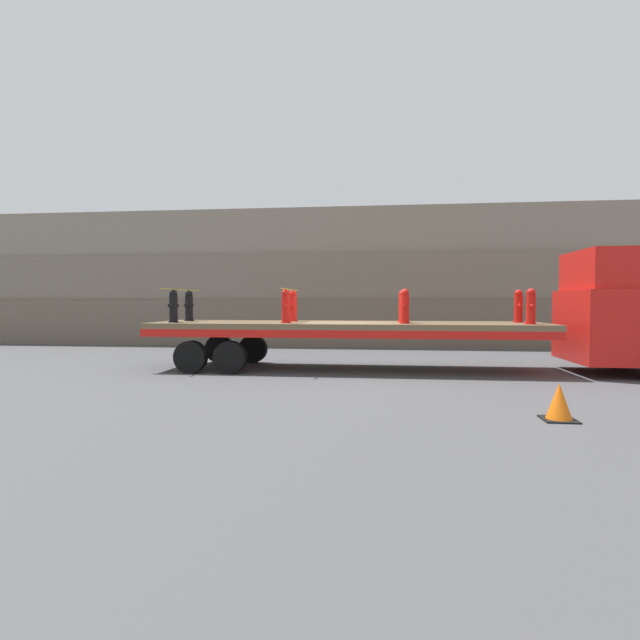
{
  "coord_description": "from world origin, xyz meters",
  "views": [
    {
      "loc": [
        0.9,
        -13.5,
        1.83
      ],
      "look_at": [
        -0.71,
        0.0,
        1.34
      ],
      "focal_mm": 28.0,
      "sensor_mm": 36.0,
      "label": 1
    }
  ],
  "objects_px": {
    "fire_hydrant_red_far_1": "(293,306)",
    "fire_hydrant_red_near_3": "(531,307)",
    "truck_cab": "(626,313)",
    "fire_hydrant_black_near_0": "(173,306)",
    "fire_hydrant_red_near_2": "(405,307)",
    "fire_hydrant_red_far_2": "(403,306)",
    "fire_hydrant_red_near_1": "(286,306)",
    "fire_hydrant_red_far_3": "(518,306)",
    "fire_hydrant_black_far_0": "(189,306)",
    "traffic_cone": "(559,402)",
    "flatbed_trailer": "(325,330)"
  },
  "relations": [
    {
      "from": "fire_hydrant_red_near_1",
      "to": "truck_cab",
      "type": "bearing_deg",
      "value": 3.67
    },
    {
      "from": "fire_hydrant_red_far_2",
      "to": "fire_hydrant_red_far_3",
      "type": "relative_size",
      "value": 1.0
    },
    {
      "from": "fire_hydrant_black_near_0",
      "to": "fire_hydrant_red_near_3",
      "type": "relative_size",
      "value": 1.0
    },
    {
      "from": "fire_hydrant_black_near_0",
      "to": "fire_hydrant_red_far_1",
      "type": "height_order",
      "value": "same"
    },
    {
      "from": "fire_hydrant_red_far_1",
      "to": "traffic_cone",
      "type": "distance_m",
      "value": 8.09
    },
    {
      "from": "fire_hydrant_red_far_2",
      "to": "traffic_cone",
      "type": "bearing_deg",
      "value": -70.54
    },
    {
      "from": "fire_hydrant_red_far_1",
      "to": "fire_hydrant_red_near_2",
      "type": "xyz_separation_m",
      "value": [
        3.1,
        -1.12,
        0.0
      ]
    },
    {
      "from": "fire_hydrant_red_near_2",
      "to": "fire_hydrant_red_far_2",
      "type": "height_order",
      "value": "same"
    },
    {
      "from": "truck_cab",
      "to": "fire_hydrant_black_far_0",
      "type": "relative_size",
      "value": 3.52
    },
    {
      "from": "fire_hydrant_red_far_1",
      "to": "fire_hydrant_black_far_0",
      "type": "bearing_deg",
      "value": 180.0
    },
    {
      "from": "fire_hydrant_red_far_1",
      "to": "fire_hydrant_red_far_3",
      "type": "distance_m",
      "value": 6.2
    },
    {
      "from": "fire_hydrant_red_near_2",
      "to": "fire_hydrant_red_near_3",
      "type": "relative_size",
      "value": 1.0
    },
    {
      "from": "fire_hydrant_red_far_2",
      "to": "fire_hydrant_black_far_0",
      "type": "bearing_deg",
      "value": 180.0
    },
    {
      "from": "fire_hydrant_red_near_2",
      "to": "fire_hydrant_red_far_3",
      "type": "relative_size",
      "value": 1.0
    },
    {
      "from": "truck_cab",
      "to": "flatbed_trailer",
      "type": "relative_size",
      "value": 0.3
    },
    {
      "from": "flatbed_trailer",
      "to": "fire_hydrant_red_near_2",
      "type": "bearing_deg",
      "value": -14.79
    },
    {
      "from": "flatbed_trailer",
      "to": "traffic_cone",
      "type": "bearing_deg",
      "value": -52.15
    },
    {
      "from": "fire_hydrant_red_far_2",
      "to": "truck_cab",
      "type": "bearing_deg",
      "value": -5.7
    },
    {
      "from": "fire_hydrant_black_near_0",
      "to": "fire_hydrant_red_near_1",
      "type": "height_order",
      "value": "same"
    },
    {
      "from": "fire_hydrant_black_near_0",
      "to": "fire_hydrant_red_far_1",
      "type": "bearing_deg",
      "value": 19.81
    },
    {
      "from": "flatbed_trailer",
      "to": "fire_hydrant_black_near_0",
      "type": "distance_m",
      "value": 4.17
    },
    {
      "from": "fire_hydrant_black_near_0",
      "to": "fire_hydrant_red_near_2",
      "type": "bearing_deg",
      "value": 0.0
    },
    {
      "from": "fire_hydrant_black_far_0",
      "to": "fire_hydrant_red_far_3",
      "type": "xyz_separation_m",
      "value": [
        9.29,
        0.0,
        0.0
      ]
    },
    {
      "from": "fire_hydrant_red_far_1",
      "to": "fire_hydrant_red_near_3",
      "type": "distance_m",
      "value": 6.3
    },
    {
      "from": "fire_hydrant_red_near_2",
      "to": "traffic_cone",
      "type": "height_order",
      "value": "fire_hydrant_red_near_2"
    },
    {
      "from": "fire_hydrant_black_near_0",
      "to": "fire_hydrant_red_near_2",
      "type": "height_order",
      "value": "same"
    },
    {
      "from": "fire_hydrant_black_far_0",
      "to": "truck_cab",
      "type": "bearing_deg",
      "value": -2.71
    },
    {
      "from": "fire_hydrant_black_near_0",
      "to": "fire_hydrant_red_near_2",
      "type": "relative_size",
      "value": 1.0
    },
    {
      "from": "fire_hydrant_red_far_2",
      "to": "fire_hydrant_red_near_3",
      "type": "height_order",
      "value": "same"
    },
    {
      "from": "truck_cab",
      "to": "fire_hydrant_black_near_0",
      "type": "height_order",
      "value": "truck_cab"
    },
    {
      "from": "fire_hydrant_red_near_2",
      "to": "fire_hydrant_red_near_3",
      "type": "height_order",
      "value": "same"
    },
    {
      "from": "fire_hydrant_red_near_2",
      "to": "flatbed_trailer",
      "type": "bearing_deg",
      "value": 165.21
    },
    {
      "from": "fire_hydrant_red_near_3",
      "to": "fire_hydrant_red_far_3",
      "type": "relative_size",
      "value": 1.0
    },
    {
      "from": "fire_hydrant_red_near_1",
      "to": "fire_hydrant_red_near_3",
      "type": "relative_size",
      "value": 1.0
    },
    {
      "from": "fire_hydrant_red_near_3",
      "to": "fire_hydrant_black_far_0",
      "type": "bearing_deg",
      "value": 173.15
    },
    {
      "from": "fire_hydrant_red_far_3",
      "to": "fire_hydrant_red_near_2",
      "type": "bearing_deg",
      "value": -160.19
    },
    {
      "from": "truck_cab",
      "to": "flatbed_trailer",
      "type": "height_order",
      "value": "truck_cab"
    },
    {
      "from": "flatbed_trailer",
      "to": "fire_hydrant_black_far_0",
      "type": "distance_m",
      "value": 4.17
    },
    {
      "from": "fire_hydrant_red_near_3",
      "to": "fire_hydrant_red_far_3",
      "type": "bearing_deg",
      "value": 90.0
    },
    {
      "from": "fire_hydrant_red_near_2",
      "to": "fire_hydrant_red_far_3",
      "type": "bearing_deg",
      "value": 19.81
    },
    {
      "from": "fire_hydrant_red_near_1",
      "to": "fire_hydrant_red_far_2",
      "type": "distance_m",
      "value": 3.29
    },
    {
      "from": "flatbed_trailer",
      "to": "fire_hydrant_red_far_1",
      "type": "xyz_separation_m",
      "value": [
        -0.99,
        0.56,
        0.65
      ]
    },
    {
      "from": "fire_hydrant_red_far_3",
      "to": "fire_hydrant_black_far_0",
      "type": "bearing_deg",
      "value": 180.0
    },
    {
      "from": "fire_hydrant_red_far_1",
      "to": "fire_hydrant_red_far_3",
      "type": "bearing_deg",
      "value": 0.0
    },
    {
      "from": "traffic_cone",
      "to": "fire_hydrant_red_far_3",
      "type": "bearing_deg",
      "value": 80.79
    },
    {
      "from": "truck_cab",
      "to": "traffic_cone",
      "type": "height_order",
      "value": "truck_cab"
    },
    {
      "from": "truck_cab",
      "to": "fire_hydrant_red_near_2",
      "type": "distance_m",
      "value": 5.62
    },
    {
      "from": "truck_cab",
      "to": "fire_hydrant_red_near_2",
      "type": "height_order",
      "value": "truck_cab"
    },
    {
      "from": "fire_hydrant_red_near_1",
      "to": "traffic_cone",
      "type": "distance_m",
      "value": 7.3
    },
    {
      "from": "truck_cab",
      "to": "fire_hydrant_red_near_1",
      "type": "height_order",
      "value": "truck_cab"
    }
  ]
}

